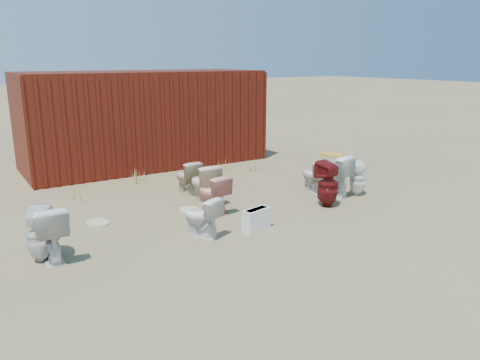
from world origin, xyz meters
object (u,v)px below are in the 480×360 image
toilet_front_maroon (328,184)px  toilet_front_c (201,217)px  shipping_container (144,118)px  loose_tank (256,219)px  toilet_back_e (358,178)px  toilet_front_pink (213,194)px  toilet_front_e (314,176)px  toilet_front_a (49,233)px  toilet_back_yellowlid (331,175)px  toilet_back_a (39,235)px  toilet_back_beige_left (187,177)px  toilet_back_beige_right (204,184)px

toilet_front_maroon → toilet_front_c: bearing=-5.8°
shipping_container → loose_tank: shipping_container is taller
toilet_back_e → shipping_container: bearing=-45.5°
toilet_front_pink → toilet_front_maroon: 2.16m
toilet_front_e → toilet_front_a: bearing=15.4°
toilet_back_e → loose_tank: toilet_back_e is taller
toilet_front_c → toilet_back_yellowlid: 3.33m
toilet_front_e → toilet_back_a: toilet_back_a is taller
toilet_front_e → toilet_back_a: 5.48m
toilet_front_maroon → toilet_back_beige_left: toilet_front_maroon is taller
toilet_back_a → toilet_front_e: bearing=-148.7°
toilet_front_c → toilet_front_pink: bearing=-151.6°
toilet_back_beige_right → loose_tank: (0.03, -1.71, -0.22)m
toilet_front_c → toilet_front_maroon: size_ratio=0.74×
toilet_front_c → toilet_front_maroon: (2.72, 0.07, 0.11)m
toilet_back_a → toilet_back_beige_right: size_ratio=0.99×
toilet_front_a → toilet_front_c: bearing=172.7°
toilet_front_pink → toilet_back_a: 3.08m
toilet_front_maroon → toilet_back_a: 5.02m
toilet_back_beige_left → toilet_back_e: (2.84, -2.00, 0.01)m
toilet_front_a → toilet_front_e: bearing=-171.6°
toilet_front_a → shipping_container: bearing=-121.9°
toilet_back_beige_right → loose_tank: size_ratio=1.56×
toilet_front_e → toilet_back_a: size_ratio=0.90×
shipping_container → toilet_back_a: size_ratio=7.79×
shipping_container → toilet_back_a: (-3.55, -5.06, -0.81)m
toilet_back_beige_right → toilet_front_pink: bearing=81.0°
toilet_front_maroon → toilet_back_a: (-5.01, 0.31, -0.05)m
toilet_front_maroon → toilet_back_beige_right: bearing=-44.9°
toilet_front_pink → toilet_back_beige_right: 0.58m
toilet_front_e → toilet_back_e: bearing=142.1°
toilet_back_beige_right → toilet_back_a: bearing=22.9°
toilet_back_e → loose_tank: size_ratio=1.42×
toilet_front_a → toilet_front_maroon: toilet_front_maroon is taller
toilet_back_beige_left → toilet_back_beige_right: (-0.05, -0.82, 0.05)m
toilet_front_a → toilet_back_a: size_ratio=1.03×
toilet_front_maroon → toilet_front_e: toilet_front_maroon is taller
toilet_front_c → toilet_back_a: (-2.29, 0.38, 0.06)m
toilet_front_e → toilet_front_pink: bearing=9.5°
toilet_back_beige_left → toilet_front_c: bearing=66.4°
toilet_back_beige_left → toilet_back_beige_right: toilet_back_beige_right is taller
toilet_back_beige_left → toilet_back_beige_right: bearing=84.4°
toilet_front_maroon → loose_tank: 1.86m
toilet_back_yellowlid → loose_tank: size_ratio=1.69×
toilet_front_maroon → loose_tank: (-1.82, -0.28, -0.26)m
toilet_front_pink → toilet_front_c: toilet_front_pink is taller
toilet_back_beige_right → toilet_back_e: bearing=161.1°
toilet_back_e → loose_tank: bearing=29.0°
toilet_front_c → toilet_back_a: toilet_back_a is taller
shipping_container → toilet_back_beige_left: 3.27m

